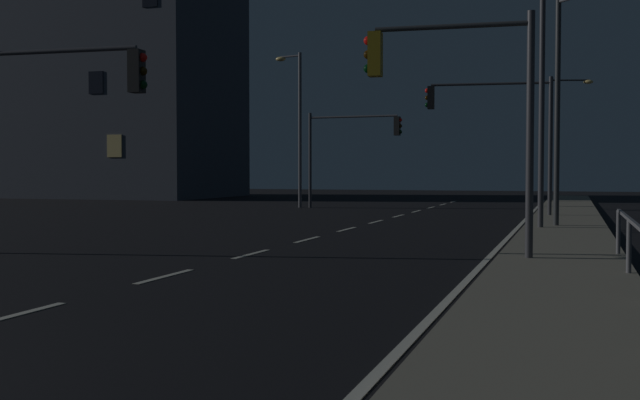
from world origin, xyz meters
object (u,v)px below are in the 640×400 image
object	(u,v)px
traffic_light_far_right	(60,103)
traffic_light_near_left	(495,117)
traffic_light_mid_right	(351,139)
street_lamp_median	(558,126)
street_lamp_mid_block	(297,117)
street_lamp_corner	(565,87)
street_lamp_across_street	(530,71)
building_distant	(121,56)
traffic_light_mid_left	(455,87)

from	to	relation	value
traffic_light_far_right	traffic_light_near_left	distance (m)	19.40
traffic_light_far_right	traffic_light_mid_right	bearing A→B (deg)	89.28
street_lamp_median	street_lamp_mid_block	distance (m)	15.96
traffic_light_near_left	street_lamp_corner	bearing A→B (deg)	-65.56
traffic_light_far_right	traffic_light_mid_right	xyz separation A→B (m)	(0.30, 23.36, 0.09)
street_lamp_across_street	street_lamp_median	xyz separation A→B (m)	(0.51, 22.00, -0.57)
traffic_light_mid_right	traffic_light_near_left	bearing A→B (deg)	-36.34
traffic_light_near_left	street_lamp_median	size ratio (longest dim) A/B	0.77
street_lamp_mid_block	building_distant	xyz separation A→B (m)	(-18.33, 12.07, 5.75)
street_lamp_median	street_lamp_mid_block	xyz separation A→B (m)	(-13.10, -9.11, 0.24)
traffic_light_far_right	street_lamp_across_street	world-z (taller)	street_lamp_across_street
traffic_light_mid_right	building_distant	xyz separation A→B (m)	(-21.38, 12.26, 6.97)
traffic_light_mid_right	street_lamp_median	distance (m)	13.73
street_lamp_across_street	building_distant	bearing A→B (deg)	141.08
street_lamp_corner	street_lamp_across_street	size ratio (longest dim) A/B	0.90
street_lamp_across_street	traffic_light_mid_right	bearing A→B (deg)	126.91
street_lamp_mid_block	traffic_light_mid_right	bearing A→B (deg)	-3.54
building_distant	street_lamp_corner	bearing A→B (deg)	-37.08
street_lamp_corner	building_distant	xyz separation A→B (m)	(-32.00, 24.18, 5.89)
traffic_light_near_left	street_lamp_mid_block	distance (m)	12.39
traffic_light_far_right	traffic_light_near_left	world-z (taller)	traffic_light_near_left
traffic_light_near_left	street_lamp_median	world-z (taller)	street_lamp_median
street_lamp_corner	building_distant	distance (m)	40.54
traffic_light_near_left	traffic_light_mid_right	world-z (taller)	traffic_light_near_left
traffic_light_far_right	street_lamp_median	bearing A→B (deg)	72.41
traffic_light_near_left	traffic_light_mid_right	size ratio (longest dim) A/B	1.12
traffic_light_mid_left	street_lamp_corner	xyz separation A→B (m)	(2.14, 9.99, 0.94)
traffic_light_near_left	street_lamp_mid_block	bearing A→B (deg)	151.34
traffic_light_far_right	street_lamp_corner	size ratio (longest dim) A/B	0.66
traffic_light_far_right	street_lamp_median	world-z (taller)	street_lamp_median
traffic_light_near_left	building_distant	distance (m)	34.89
traffic_light_mid_left	building_distant	bearing A→B (deg)	131.15
traffic_light_far_right	street_lamp_across_street	size ratio (longest dim) A/B	0.59
traffic_light_mid_right	street_lamp_corner	xyz separation A→B (m)	(10.62, -11.92, 1.08)
street_lamp_across_street	street_lamp_median	world-z (taller)	street_lamp_across_street
traffic_light_far_right	traffic_light_mid_right	distance (m)	23.36
traffic_light_mid_left	traffic_light_far_right	xyz separation A→B (m)	(-8.78, -1.45, -0.23)
traffic_light_mid_right	street_lamp_corner	world-z (taller)	street_lamp_corner
street_lamp_median	traffic_light_near_left	bearing A→B (deg)	-98.49
traffic_light_mid_left	street_lamp_across_street	size ratio (longest dim) A/B	0.61
traffic_light_mid_right	street_lamp_across_street	size ratio (longest dim) A/B	0.60
traffic_light_mid_right	street_lamp_median	xyz separation A→B (m)	(10.06, 9.30, 0.99)
traffic_light_near_left	street_lamp_across_street	xyz separation A→B (m)	(1.73, -6.96, 0.96)
traffic_light_mid_left	traffic_light_mid_right	bearing A→B (deg)	111.16
traffic_light_far_right	street_lamp_mid_block	distance (m)	23.74
traffic_light_near_left	building_distant	bearing A→B (deg)	148.33
street_lamp_corner	street_lamp_median	xyz separation A→B (m)	(-0.56, 21.22, -0.09)
street_lamp_corner	traffic_light_mid_right	bearing A→B (deg)	131.69
street_lamp_median	street_lamp_corner	bearing A→B (deg)	-88.48
traffic_light_near_left	street_lamp_across_street	bearing A→B (deg)	-76.02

